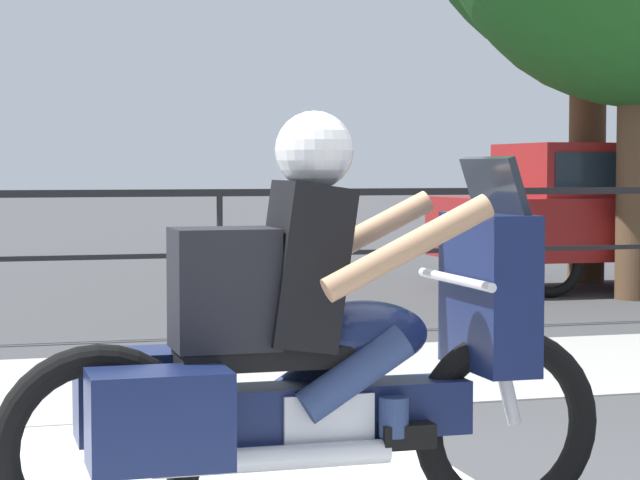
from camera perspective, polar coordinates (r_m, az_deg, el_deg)
name	(u,v)px	position (r m, az deg, el deg)	size (l,w,h in m)	color
sidewalk_band	(284,376)	(8.28, -1.66, -6.24)	(44.00, 2.40, 0.01)	#A8A59E
fence_railing	(220,220)	(10.28, -4.61, 0.90)	(36.00, 0.05, 1.20)	black
motorcycle	(308,353)	(4.62, -0.54, -5.19)	(2.33, 0.76, 1.59)	black
parked_car	(620,206)	(14.64, 13.56, 1.54)	(4.31, 1.68, 1.65)	maroon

